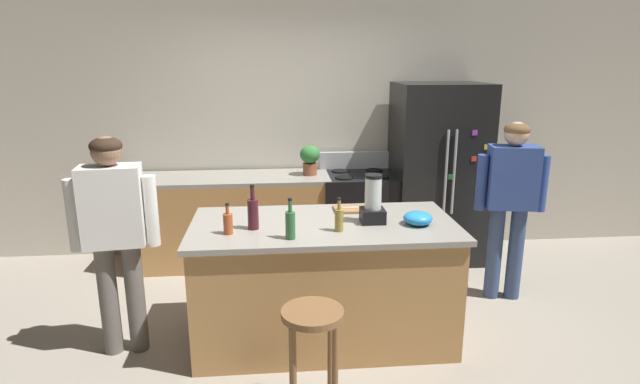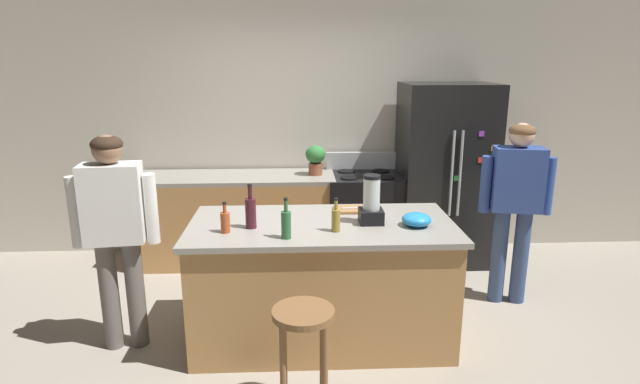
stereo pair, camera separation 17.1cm
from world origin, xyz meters
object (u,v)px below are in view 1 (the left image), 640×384
Objects in this scene: kitchen_island at (324,281)px; bar_stool at (313,335)px; chef_knife at (356,207)px; person_by_island_left at (114,226)px; bottle_wine at (253,213)px; mixing_bowl at (418,218)px; bottle_cooking_sauce at (228,223)px; blender_appliance at (373,202)px; refrigerator at (437,173)px; cutting_board at (353,209)px; stove_range at (359,216)px; person_by_sink_right at (511,194)px; bottle_vinegar at (339,219)px; potted_plant at (310,158)px; bottle_olive_oil at (290,224)px.

bar_stool is at bearing -99.79° from kitchen_island.
person_by_island_left is at bearing -173.17° from chef_knife.
mixing_bowl is (1.16, -0.01, -0.07)m from bottle_wine.
blender_appliance is at bearing 8.91° from bottle_cooking_sauce.
refrigerator is 1.60m from chef_knife.
stove_range is at bearing 78.20° from cutting_board.
bar_stool is 1.29m from cutting_board.
blender_appliance is at bearing -157.34° from person_by_sink_right.
person_by_island_left is 6.66× the size of bottle_vinegar.
cutting_board is (1.71, 0.34, -0.02)m from person_by_island_left.
bottle_cooking_sauce is at bearing -124.83° from stove_range.
chef_knife is at bearing 103.50° from blender_appliance.
person_by_sink_right is 2.23m from bottle_wine.
bar_stool is (-0.15, -0.87, 0.07)m from kitchen_island.
potted_plant is 1.74m from bottle_vinegar.
refrigerator reaches higher than kitchen_island.
bottle_wine is 1.44× the size of chef_knife.
bottle_vinegar reaches higher than kitchen_island.
mixing_bowl is (0.65, -1.65, -0.13)m from potted_plant.
cutting_board is at bearing -131.23° from refrigerator.
blender_appliance reaches higher than cutting_board.
cutting_board is at bearing 107.02° from blender_appliance.
cutting_board reaches higher than kitchen_island.
bottle_wine is at bearing -122.25° from stove_range.
bottle_olive_oil is (-0.60, -0.29, -0.05)m from blender_appliance.
potted_plant is (-1.63, 1.03, 0.14)m from person_by_sink_right.
mixing_bowl reaches higher than kitchen_island.
potted_plant is at bearing 101.04° from cutting_board.
kitchen_island is at bearing 177.25° from blender_appliance.
bottle_cooking_sauce is (-0.75, 0.01, -0.01)m from bottle_vinegar.
bottle_olive_oil is at bearing -167.06° from mixing_bowl.
stove_range is at bearing -2.90° from potted_plant.
person_by_sink_right is 1.40m from blender_appliance.
potted_plant is 0.95× the size of bottle_wine.
stove_range is at bearing 75.83° from bottle_vinegar.
bar_stool is 0.99m from bottle_wine.
refrigerator reaches higher than bottle_vinegar.
blender_appliance is at bearing -80.75° from chef_knife.
stove_range reaches higher than cutting_board.
potted_plant is at bearing 68.56° from bottle_cooking_sauce.
chef_knife is at bearing 0.00° from cutting_board.
bottle_vinegar is at bearing -147.36° from blender_appliance.
kitchen_island is at bearing 80.21° from bar_stool.
kitchen_island is at bearing 171.50° from mixing_bowl.
stove_range is at bearing 74.41° from bar_stool.
person_by_sink_right is 4.42× the size of blender_appliance.
mixing_bowl is at bearing -1.28° from person_by_island_left.
bar_stool is 3.17× the size of bottle_cooking_sauce.
kitchen_island is 1.75× the size of stove_range.
blender_appliance reaches higher than potted_plant.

